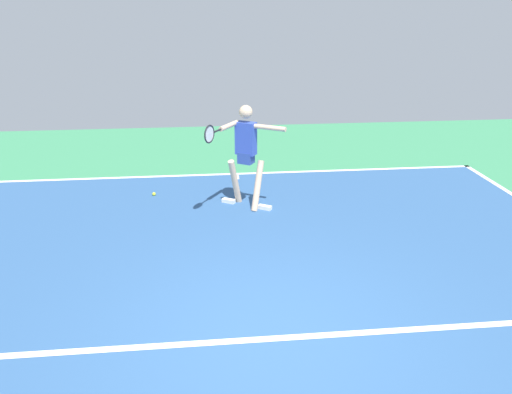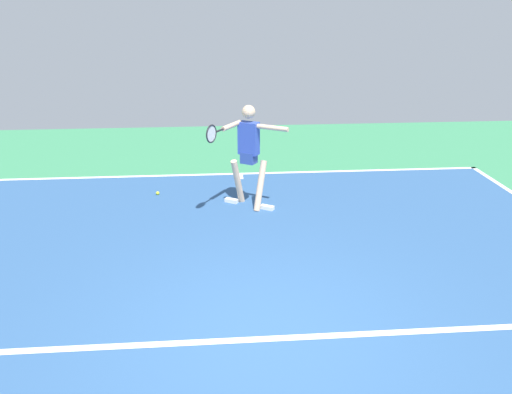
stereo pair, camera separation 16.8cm
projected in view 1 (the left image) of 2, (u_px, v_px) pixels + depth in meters
The scene contains 7 objects.
ground_plane at pixel (272, 335), 5.74m from camera, with size 20.32×20.32×0.00m, color #388456.
court_surface at pixel (272, 335), 5.74m from camera, with size 10.37×11.47×0.00m, color #2D5484.
court_line_baseline_near at pixel (236, 174), 11.02m from camera, with size 10.37×0.10×0.01m, color white.
court_line_service at pixel (272, 339), 5.67m from camera, with size 7.78×0.10×0.01m, color white.
court_line_centre_mark at pixel (236, 177), 10.83m from camera, with size 0.10×0.30×0.01m, color white.
tennis_player at pixel (245, 150), 8.91m from camera, with size 1.36×1.13×1.83m.
tennis_ball_by_sideline at pixel (154, 194), 9.79m from camera, with size 0.07×0.07×0.07m, color yellow.
Camera 1 is at (0.68, 4.77, 3.47)m, focal length 36.56 mm.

